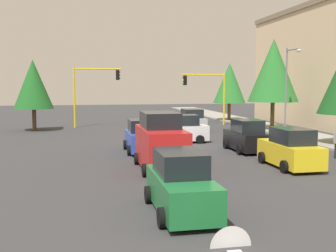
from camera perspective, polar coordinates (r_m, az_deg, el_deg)
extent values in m
plane|color=#353538|center=(27.73, 2.43, -2.83)|extent=(120.00, 120.00, 0.00)
cube|color=gray|center=(36.16, 16.85, -0.96)|extent=(80.00, 4.00, 0.15)
cube|color=silver|center=(15.32, 2.51, -9.82)|extent=(2.20, 0.36, 0.01)
cone|color=silver|center=(16.54, 1.41, -8.64)|extent=(0.01, 1.10, 1.10)
cone|color=silver|center=(11.05, 8.61, -16.12)|extent=(0.01, 1.10, 1.10)
cylinder|color=yellow|center=(43.01, 7.71, 3.68)|extent=(0.18, 0.18, 5.27)
cylinder|color=yellow|center=(42.32, 4.85, 7.04)|extent=(0.12, 4.50, 0.12)
cube|color=black|center=(41.82, 2.35, 6.28)|extent=(0.36, 0.32, 0.96)
sphere|color=red|center=(41.78, 2.11, 6.69)|extent=(0.18, 0.18, 0.18)
sphere|color=yellow|center=(41.78, 2.10, 6.28)|extent=(0.18, 0.18, 0.18)
sphere|color=green|center=(41.78, 2.10, 5.87)|extent=(0.18, 0.18, 0.18)
cylinder|color=yellow|center=(40.65, -12.74, 3.83)|extent=(0.18, 0.18, 5.77)
cylinder|color=yellow|center=(40.68, -9.62, 7.75)|extent=(0.12, 4.50, 0.12)
cube|color=black|center=(40.76, -6.94, 6.96)|extent=(0.36, 0.32, 0.96)
sphere|color=red|center=(40.79, -6.69, 7.39)|extent=(0.18, 0.18, 0.18)
sphere|color=yellow|center=(40.78, -6.68, 6.97)|extent=(0.18, 0.18, 0.18)
sphere|color=green|center=(40.77, -6.68, 6.54)|extent=(0.18, 0.18, 0.18)
cylinder|color=slate|center=(34.45, 15.89, 4.47)|extent=(0.14, 0.14, 7.00)
cylinder|color=slate|center=(33.75, 16.75, 10.03)|extent=(1.80, 0.10, 0.10)
ellipsoid|color=silver|center=(32.95, 17.49, 9.86)|extent=(0.56, 0.28, 0.20)
cylinder|color=brown|center=(39.00, -17.89, 0.98)|extent=(0.36, 0.36, 2.18)
cone|color=#1E6023|center=(38.88, -18.03, 5.48)|extent=(3.48, 3.48, 4.35)
cylinder|color=brown|center=(38.48, 14.14, 1.48)|extent=(0.36, 0.36, 2.80)
cone|color=#28752D|center=(38.40, 14.28, 7.43)|extent=(4.47, 4.47, 5.59)
cylinder|color=brown|center=(47.52, 8.39, 2.03)|extent=(0.36, 0.36, 2.26)
cone|color=#28752D|center=(47.43, 8.45, 5.89)|extent=(3.62, 3.62, 4.52)
cube|color=red|center=(20.09, -1.00, -2.93)|extent=(4.80, 1.90, 1.85)
cube|color=black|center=(20.17, -1.13, 0.84)|extent=(2.50, 1.67, 0.76)
cylinder|color=black|center=(19.01, 2.83, -5.85)|extent=(0.60, 0.20, 0.60)
cylinder|color=black|center=(18.62, -3.24, -6.10)|extent=(0.60, 0.20, 0.60)
cylinder|color=black|center=(21.85, 0.91, -4.33)|extent=(0.60, 0.20, 0.60)
cylinder|color=black|center=(21.52, -4.37, -4.50)|extent=(0.60, 0.20, 0.60)
cube|color=yellow|center=(21.56, 16.37, -3.65)|extent=(4.04, 1.71, 1.05)
cube|color=black|center=(21.26, 16.69, -1.32)|extent=(2.10, 1.50, 0.76)
cylinder|color=black|center=(22.34, 12.77, -4.25)|extent=(0.60, 0.20, 0.60)
cylinder|color=black|center=(23.14, 16.91, -4.02)|extent=(0.60, 0.20, 0.60)
cylinder|color=black|center=(20.12, 15.69, -5.42)|extent=(0.60, 0.20, 0.60)
cylinder|color=black|center=(21.00, 20.15, -5.09)|extent=(0.60, 0.20, 0.60)
cube|color=white|center=(29.60, 1.80, -0.94)|extent=(1.68, 3.75, 1.05)
cube|color=black|center=(29.55, 2.16, 0.82)|extent=(1.48, 1.95, 0.76)
cylinder|color=black|center=(28.53, -0.07, -1.97)|extent=(0.20, 0.60, 0.60)
cylinder|color=black|center=(30.28, -0.73, -1.53)|extent=(0.20, 0.60, 0.60)
cylinder|color=black|center=(29.07, 4.43, -1.85)|extent=(0.20, 0.60, 0.60)
cylinder|color=black|center=(30.79, 3.52, -1.42)|extent=(0.20, 0.60, 0.60)
cube|color=#1E7238|center=(13.45, 1.83, -8.99)|extent=(4.16, 1.63, 1.05)
cube|color=black|center=(13.45, 1.64, -5.04)|extent=(2.17, 1.44, 0.76)
cylinder|color=black|center=(12.60, 7.17, -11.91)|extent=(0.60, 0.20, 0.60)
cylinder|color=black|center=(12.17, -0.87, -12.49)|extent=(0.60, 0.20, 0.60)
cylinder|color=black|center=(14.97, 3.99, -9.03)|extent=(0.60, 0.20, 0.60)
cylinder|color=black|center=(14.61, -2.75, -9.38)|extent=(0.60, 0.20, 0.60)
cube|color=#B2B5BA|center=(36.97, 3.22, 0.38)|extent=(4.07, 1.79, 1.05)
cube|color=black|center=(36.70, 3.31, 1.76)|extent=(2.12, 1.58, 0.76)
cylinder|color=black|center=(38.01, 1.35, -0.06)|extent=(0.60, 0.20, 0.60)
cylinder|color=black|center=(38.47, 4.13, 0.00)|extent=(0.60, 0.20, 0.60)
cylinder|color=black|center=(35.56, 2.24, -0.46)|extent=(0.60, 0.20, 0.60)
cylinder|color=black|center=(36.06, 5.20, -0.39)|extent=(0.60, 0.20, 0.60)
cube|color=blue|center=(25.44, -3.52, -2.03)|extent=(3.84, 1.78, 1.05)
cube|color=black|center=(25.53, -3.59, 0.04)|extent=(1.99, 1.57, 0.76)
cylinder|color=black|center=(24.49, -0.93, -3.24)|extent=(0.60, 0.20, 0.60)
cylinder|color=black|center=(24.22, -5.36, -3.37)|extent=(0.60, 0.20, 0.60)
cylinder|color=black|center=(26.80, -1.85, -2.47)|extent=(0.60, 0.20, 0.60)
cylinder|color=black|center=(26.56, -5.90, -2.57)|extent=(0.60, 0.20, 0.60)
cube|color=black|center=(26.12, 10.65, -1.92)|extent=(3.86, 1.66, 1.05)
cube|color=black|center=(25.84, 10.85, 0.02)|extent=(2.01, 1.46, 0.76)
cylinder|color=black|center=(26.97, 7.93, -2.47)|extent=(0.60, 0.20, 0.60)
cylinder|color=black|center=(27.60, 11.42, -2.34)|extent=(0.60, 0.20, 0.60)
cylinder|color=black|center=(24.75, 9.77, -3.23)|extent=(0.60, 0.20, 0.60)
cylinder|color=black|center=(25.44, 13.51, -3.07)|extent=(0.60, 0.20, 0.60)
cylinder|color=#262638|center=(24.97, 22.06, -3.20)|extent=(0.16, 0.16, 0.85)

